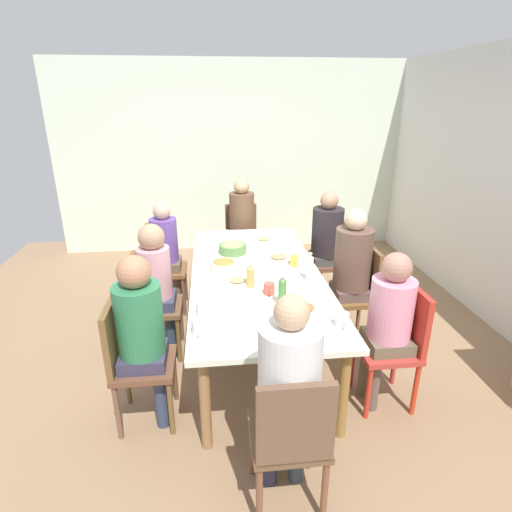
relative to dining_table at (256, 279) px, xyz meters
The scene contains 36 objects.
ground_plane 0.66m from the dining_table, ahead, with size 6.41×6.41×0.00m, color #8B6B4D.
wall_left 2.80m from the dining_table, behind, with size 0.12×4.92×2.60m, color silver.
dining_table is the anchor object (origin of this frame).
chair_0 1.23m from the dining_table, 48.67° to the right, with size 0.40×0.40×0.90m.
person_0 1.16m from the dining_table, 45.73° to the right, with size 0.30×0.30×1.22m.
chair_1 1.60m from the dining_table, ahead, with size 0.40×0.40×0.90m.
person_1 1.51m from the dining_table, ahead, with size 0.32×0.32×1.26m.
chair_2 1.23m from the dining_table, 131.33° to the right, with size 0.40×0.40×0.90m.
person_2 1.16m from the dining_table, 134.38° to the right, with size 0.30×0.30×1.15m.
chair_3 0.93m from the dining_table, 90.00° to the right, with size 0.40×0.40×0.90m.
person_3 0.83m from the dining_table, 90.00° to the right, with size 0.30×0.30×1.18m.
chair_4 1.23m from the dining_table, 48.67° to the left, with size 0.40×0.40×0.90m.
person_4 1.16m from the dining_table, 45.69° to the left, with size 0.30×0.30×1.17m.
chair_5 0.93m from the dining_table, 90.00° to the left, with size 0.40×0.40×0.90m.
person_5 0.84m from the dining_table, 90.00° to the left, with size 0.32×0.32×1.25m.
chair_6 1.23m from the dining_table, 131.33° to the left, with size 0.40×0.40×0.90m.
person_6 1.16m from the dining_table, 134.25° to the left, with size 0.32×0.32×1.22m.
chair_7 1.60m from the dining_table, behind, with size 0.40×0.40×0.90m.
person_7 1.50m from the dining_table, behind, with size 0.30×0.30×1.24m.
plate_0 0.26m from the dining_table, 41.69° to the right, with size 0.23×0.23×0.04m.
plate_1 0.99m from the dining_table, ahead, with size 0.24×0.24×0.04m.
plate_2 0.82m from the dining_table, 167.76° to the left, with size 0.22×0.22×0.04m.
plate_3 0.75m from the dining_table, 21.33° to the left, with size 0.22×0.22×0.04m.
plate_4 0.38m from the dining_table, 139.25° to the left, with size 0.25×0.25×0.04m.
bowl_0 0.54m from the dining_table, 161.11° to the right, with size 0.26×0.26×0.10m.
bowl_1 0.31m from the dining_table, 112.78° to the right, with size 0.23×0.23×0.08m.
cup_0 0.38m from the dining_table, 107.67° to the left, with size 0.11×0.07×0.10m.
cup_1 0.81m from the dining_table, 32.98° to the right, with size 0.13×0.09×0.09m.
cup_2 1.04m from the dining_table, 26.68° to the right, with size 0.12×0.09×0.10m.
cup_3 0.15m from the dining_table, 21.42° to the right, with size 0.12×0.08×0.07m.
cup_4 0.43m from the dining_table, ahead, with size 0.12×0.08×0.09m.
cup_5 0.94m from the dining_table, 166.76° to the right, with size 0.12×0.08×0.09m.
cup_6 1.05m from the dining_table, 25.99° to the left, with size 0.12×0.08×0.10m.
bottle_0 0.33m from the dining_table, 14.81° to the right, with size 0.06×0.06×0.20m.
bottle_1 0.49m from the dining_table, 63.13° to the left, with size 0.06×0.06×0.24m.
bottle_2 0.64m from the dining_table, 11.14° to the left, with size 0.06×0.06×0.23m.
Camera 1 is at (3.17, -0.35, 2.11)m, focal length 28.83 mm.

